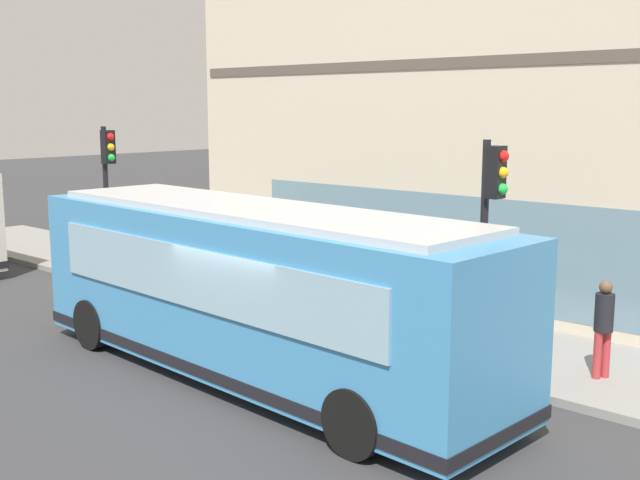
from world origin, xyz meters
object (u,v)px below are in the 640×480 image
Objects in this scene: traffic_light_down_block at (108,172)px; pedestrian_near_building_entrance at (604,322)px; traffic_light_near_corner at (491,211)px; city_bus_nearside at (254,292)px; pedestrian_by_light_pole at (335,270)px; fire_hydrant at (409,302)px; newspaper_vending_box at (194,270)px.

traffic_light_down_block is 13.70m from pedestrian_near_building_entrance.
city_bus_nearside is at bearing 133.63° from traffic_light_near_corner.
traffic_light_down_block is at bearing 93.05° from pedestrian_near_building_entrance.
traffic_light_down_block is (2.93, 8.82, 1.43)m from city_bus_nearside.
traffic_light_near_corner is 4.99m from pedestrian_by_light_pole.
traffic_light_down_block is at bearing 89.55° from traffic_light_near_corner.
fire_hydrant is at bearing -78.92° from traffic_light_down_block.
traffic_light_near_corner is 9.10m from newspaper_vending_box.
traffic_light_down_block is 9.33m from fire_hydrant.
pedestrian_near_building_entrance is (-1.01, -4.73, 0.62)m from fire_hydrant.
traffic_light_down_block is (0.09, 11.79, 0.02)m from traffic_light_near_corner.
traffic_light_near_corner reaches higher than newspaper_vending_box.
city_bus_nearside reaches higher than newspaper_vending_box.
pedestrian_by_light_pole is 1.86× the size of newspaper_vending_box.
traffic_light_down_block is 3.87m from newspaper_vending_box.
traffic_light_near_corner is at bearing 114.79° from pedestrian_near_building_entrance.
newspaper_vending_box is (3.38, 5.80, -0.95)m from city_bus_nearside.
traffic_light_down_block is 5.50× the size of fire_hydrant.
traffic_light_near_corner reaches higher than city_bus_nearside.
pedestrian_by_light_pole reaches higher than newspaper_vending_box.
newspaper_vending_box reaches higher than fire_hydrant.
city_bus_nearside reaches higher than pedestrian_near_building_entrance.
newspaper_vending_box is (-0.27, 10.54, -0.53)m from pedestrian_near_building_entrance.
newspaper_vending_box is at bearing 91.47° from pedestrian_near_building_entrance.
traffic_light_near_corner is at bearing -46.37° from city_bus_nearside.
traffic_light_down_block is 2.39× the size of pedestrian_near_building_entrance.
pedestrian_near_building_entrance is at bearing -92.79° from pedestrian_by_light_pole.
fire_hydrant is 0.43× the size of pedestrian_near_building_entrance.
city_bus_nearside is at bearing -120.23° from newspaper_vending_box.
pedestrian_by_light_pole is (3.96, 1.53, -0.44)m from city_bus_nearside.
newspaper_vending_box is at bearing 102.39° from fire_hydrant.
city_bus_nearside is 9.40m from traffic_light_down_block.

